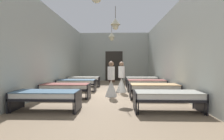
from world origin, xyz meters
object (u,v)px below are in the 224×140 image
object	(u,v)px
bed_left_row_2	(77,82)
bed_left_row_3	(84,79)
bed_right_row_3	(141,79)
bed_left_row_1	(66,87)
potted_plant	(112,73)
bed_right_row_2	(146,82)
nurse_mid_aisle	(111,84)
nurse_near_aisle	(121,81)
bed_right_row_0	(168,96)
bed_right_row_1	(154,87)
bed_left_row_0	(47,96)

from	to	relation	value
bed_left_row_2	bed_left_row_3	size ratio (longest dim) A/B	1.00
bed_left_row_3	bed_right_row_3	world-z (taller)	same
bed_left_row_1	potted_plant	distance (m)	6.50
potted_plant	bed_left_row_2	bearing A→B (deg)	-110.36
bed_right_row_2	nurse_mid_aisle	distance (m)	2.24
bed_left_row_1	nurse_near_aisle	xyz separation A→B (m)	(2.25, 1.61, 0.09)
bed_right_row_0	bed_left_row_1	size ratio (longest dim) A/B	1.00
bed_right_row_1	nurse_mid_aisle	distance (m)	1.76
bed_left_row_2	bed_left_row_3	bearing A→B (deg)	90.00
bed_left_row_1	nurse_mid_aisle	size ratio (longest dim) A/B	1.28
bed_right_row_3	nurse_mid_aisle	distance (m)	3.76
bed_left_row_1	bed_right_row_0	bearing A→B (deg)	-28.53
bed_right_row_2	nurse_mid_aisle	size ratio (longest dim) A/B	1.28
bed_left_row_2	bed_right_row_0	bearing A→B (deg)	-47.40
potted_plant	bed_right_row_0	bearing A→B (deg)	-77.15
bed_left_row_1	bed_right_row_2	xyz separation A→B (m)	(3.49, 1.90, 0.00)
bed_right_row_2	bed_left_row_0	bearing A→B (deg)	-132.60
nurse_near_aisle	bed_right_row_2	bearing A→B (deg)	138.94
bed_right_row_0	bed_left_row_2	xyz separation A→B (m)	(-3.49, 3.80, 0.00)
bed_right_row_2	bed_right_row_3	world-z (taller)	same
bed_right_row_1	bed_left_row_1	bearing A→B (deg)	180.00
bed_right_row_2	bed_left_row_3	xyz separation A→B (m)	(-3.49, 1.90, 0.00)
bed_right_row_1	bed_left_row_3	distance (m)	5.16
nurse_near_aisle	bed_left_row_2	bearing A→B (deg)	-61.61
bed_right_row_2	bed_right_row_1	bearing A→B (deg)	-90.00
bed_right_row_3	nurse_near_aisle	distance (m)	2.52
bed_left_row_0	nurse_mid_aisle	bearing A→B (deg)	52.64
bed_right_row_1	bed_left_row_0	bearing A→B (deg)	-151.47
bed_right_row_0	nurse_near_aisle	world-z (taller)	nurse_near_aisle
bed_left_row_0	bed_left_row_2	distance (m)	3.80
bed_left_row_1	bed_left_row_0	bearing A→B (deg)	-90.00
bed_left_row_2	nurse_near_aisle	distance (m)	2.27
bed_left_row_2	bed_left_row_3	world-z (taller)	same
nurse_near_aisle	nurse_mid_aisle	world-z (taller)	same
bed_right_row_0	potted_plant	world-z (taller)	potted_plant
nurse_mid_aisle	potted_plant	xyz separation A→B (m)	(-0.16, 5.84, 0.13)
bed_right_row_0	bed_right_row_2	size ratio (longest dim) A/B	1.00
bed_left_row_1	nurse_mid_aisle	bearing A→B (deg)	14.04
bed_right_row_3	potted_plant	distance (m)	3.12
nurse_mid_aisle	potted_plant	distance (m)	5.84
bed_right_row_1	nurse_mid_aisle	xyz separation A→B (m)	(-1.70, 0.45, 0.09)
bed_right_row_2	bed_right_row_3	bearing A→B (deg)	90.00
bed_left_row_1	bed_left_row_3	bearing A→B (deg)	90.00
potted_plant	nurse_near_aisle	bearing A→B (deg)	-82.47
bed_left_row_2	bed_left_row_3	xyz separation A→B (m)	(0.00, 1.90, 0.00)
bed_left_row_0	bed_right_row_0	bearing A→B (deg)	0.00
bed_right_row_1	bed_right_row_2	size ratio (longest dim) A/B	1.00
bed_right_row_3	nurse_near_aisle	xyz separation A→B (m)	(-1.25, -2.19, 0.09)
potted_plant	bed_right_row_1	bearing A→B (deg)	-73.46
bed_left_row_1	bed_right_row_2	distance (m)	3.98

